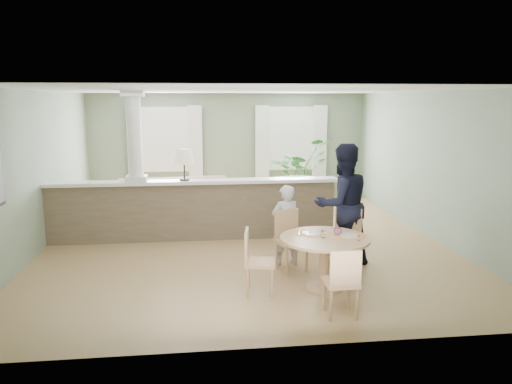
{
  "coord_description": "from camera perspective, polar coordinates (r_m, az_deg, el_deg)",
  "views": [
    {
      "loc": [
        -0.83,
        -8.77,
        2.56
      ],
      "look_at": [
        0.1,
        -1.0,
        1.09
      ],
      "focal_mm": 35.0,
      "sensor_mm": 36.0,
      "label": 1
    }
  ],
  "objects": [
    {
      "name": "pony_wall",
      "position": [
        9.16,
        -7.69,
        -1.15
      ],
      "size": [
        5.32,
        0.38,
        2.7
      ],
      "color": "#716049",
      "rests_on": "ground"
    },
    {
      "name": "chair_far_man",
      "position": [
        7.65,
        10.42,
        -5.07
      ],
      "size": [
        0.54,
        0.54,
        0.93
      ],
      "rotation": [
        0.0,
        0.0,
        -0.35
      ],
      "color": "tan",
      "rests_on": "ground"
    },
    {
      "name": "chair_side",
      "position": [
        6.65,
        -0.14,
        -7.61
      ],
      "size": [
        0.45,
        0.45,
        0.87
      ],
      "rotation": [
        0.0,
        0.0,
        1.42
      ],
      "color": "tan",
      "rests_on": "ground"
    },
    {
      "name": "sofa",
      "position": [
        10.65,
        -9.34,
        -1.0
      ],
      "size": [
        3.1,
        1.4,
        0.88
      ],
      "primitive_type": "imported",
      "rotation": [
        0.0,
        0.0,
        0.07
      ],
      "color": "#825E47",
      "rests_on": "ground"
    },
    {
      "name": "room_shell",
      "position": [
        9.46,
        -1.99,
        6.08
      ],
      "size": [
        7.02,
        8.02,
        2.71
      ],
      "color": "gray",
      "rests_on": "ground"
    },
    {
      "name": "man_person",
      "position": [
        7.82,
        9.81,
        -1.44
      ],
      "size": [
        1.06,
        0.92,
        1.89
      ],
      "primitive_type": "imported",
      "rotation": [
        0.0,
        0.0,
        3.38
      ],
      "color": "black",
      "rests_on": "ground"
    },
    {
      "name": "chair_far_boy",
      "position": [
        7.58,
        3.87,
        -5.16
      ],
      "size": [
        0.51,
        0.51,
        0.91
      ],
      "rotation": [
        0.0,
        0.0,
        0.3
      ],
      "color": "tan",
      "rests_on": "ground"
    },
    {
      "name": "dining_table",
      "position": [
        6.83,
        7.9,
        -6.33
      ],
      "size": [
        1.2,
        1.2,
        0.82
      ],
      "rotation": [
        0.0,
        0.0,
        -0.24
      ],
      "color": "tan",
      "rests_on": "ground"
    },
    {
      "name": "ground",
      "position": [
        9.17,
        -1.4,
        -5.59
      ],
      "size": [
        8.0,
        8.0,
        0.0
      ],
      "primitive_type": "plane",
      "color": "tan",
      "rests_on": "ground"
    },
    {
      "name": "houseplant",
      "position": [
        12.01,
        4.95,
        2.25
      ],
      "size": [
        1.96,
        1.94,
        1.64
      ],
      "primitive_type": "imported",
      "rotation": [
        0.0,
        0.0,
        0.71
      ],
      "color": "#2B5F26",
      "rests_on": "ground"
    },
    {
      "name": "chair_near",
      "position": [
        6.01,
        9.85,
        -9.85
      ],
      "size": [
        0.39,
        0.39,
        0.86
      ],
      "rotation": [
        0.0,
        0.0,
        3.14
      ],
      "color": "tan",
      "rests_on": "ground"
    },
    {
      "name": "child_person",
      "position": [
        7.76,
        3.39,
        -3.78
      ],
      "size": [
        0.52,
        0.4,
        1.26
      ],
      "primitive_type": "imported",
      "rotation": [
        0.0,
        0.0,
        3.37
      ],
      "color": "#ABACB1",
      "rests_on": "ground"
    }
  ]
}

